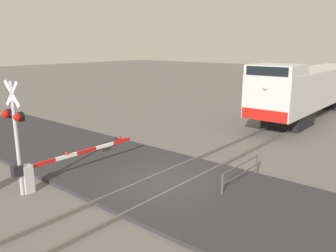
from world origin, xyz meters
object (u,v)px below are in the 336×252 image
locomotive (312,88)px  crossing_signal (15,125)px  guard_railing (241,171)px  crossing_gate (45,168)px

locomotive → crossing_signal: bearing=-99.0°
locomotive → crossing_signal: (-3.41, -21.67, 0.45)m
crossing_signal → guard_railing: 8.56m
crossing_signal → crossing_gate: bearing=91.1°
locomotive → crossing_gate: bearing=-99.4°
locomotive → crossing_signal: locomotive is taller
crossing_signal → guard_railing: size_ratio=1.49×
crossing_signal → crossing_gate: (-0.02, 1.03, -1.91)m
locomotive → crossing_signal: size_ratio=4.19×
guard_railing → crossing_gate: bearing=-140.1°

